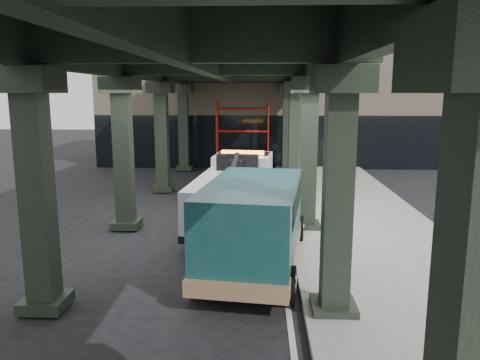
# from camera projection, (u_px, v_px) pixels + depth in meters

# --- Properties ---
(ground) EXTENTS (90.00, 90.00, 0.00)m
(ground) POSITION_uv_depth(u_px,v_px,m) (223.00, 250.00, 13.63)
(ground) COLOR black
(ground) RESTS_ON ground
(sidewalk) EXTENTS (5.00, 40.00, 0.15)m
(sidewalk) POSITION_uv_depth(u_px,v_px,m) (364.00, 230.00, 15.38)
(sidewalk) COLOR gray
(sidewalk) RESTS_ON ground
(lane_stripe) EXTENTS (0.12, 38.00, 0.01)m
(lane_stripe) POSITION_uv_depth(u_px,v_px,m) (279.00, 231.00, 15.51)
(lane_stripe) COLOR silver
(lane_stripe) RESTS_ON ground
(viaduct) EXTENTS (7.40, 32.00, 6.40)m
(viaduct) POSITION_uv_depth(u_px,v_px,m) (214.00, 62.00, 14.61)
(viaduct) COLOR black
(viaduct) RESTS_ON ground
(building) EXTENTS (22.00, 10.00, 8.00)m
(building) POSITION_uv_depth(u_px,v_px,m) (275.00, 100.00, 32.45)
(building) COLOR #C6B793
(building) RESTS_ON ground
(scaffolding) EXTENTS (3.08, 0.88, 4.00)m
(scaffolding) POSITION_uv_depth(u_px,v_px,m) (243.00, 134.00, 27.62)
(scaffolding) COLOR red
(scaffolding) RESTS_ON ground
(tow_truck) EXTENTS (2.78, 7.72, 2.48)m
(tow_truck) POSITION_uv_depth(u_px,v_px,m) (236.00, 189.00, 16.30)
(tow_truck) COLOR black
(tow_truck) RESTS_ON ground
(towed_van) EXTENTS (2.95, 6.05, 2.36)m
(towed_van) POSITION_uv_depth(u_px,v_px,m) (255.00, 222.00, 11.89)
(towed_van) COLOR #123F41
(towed_van) RESTS_ON ground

